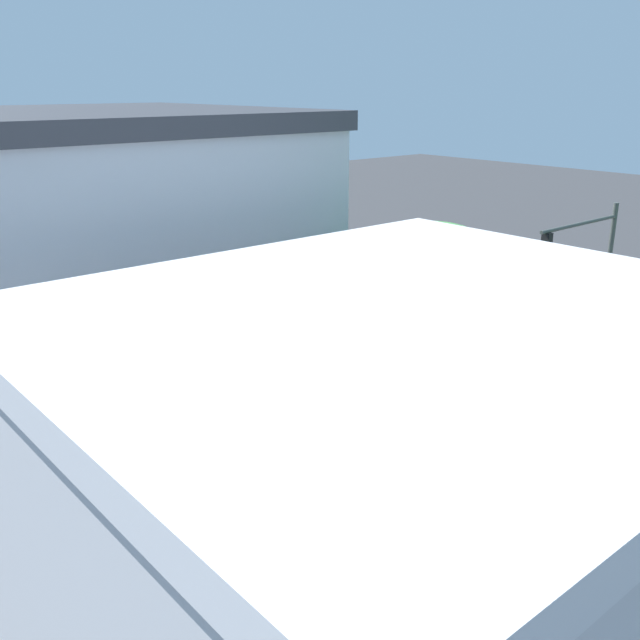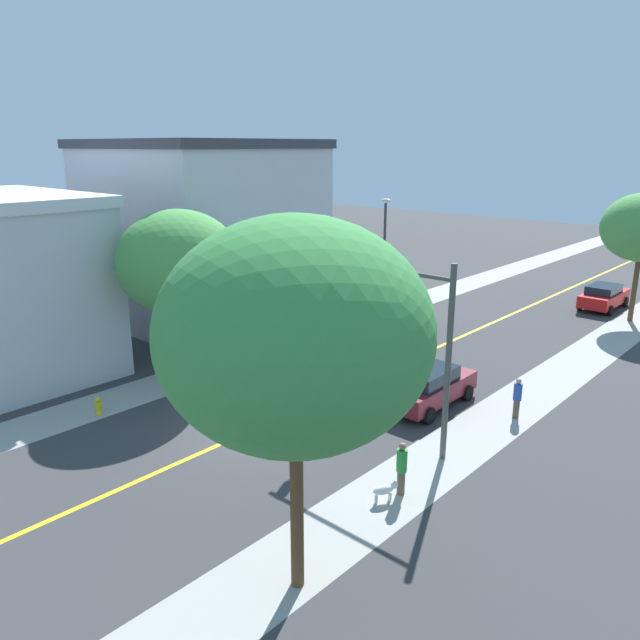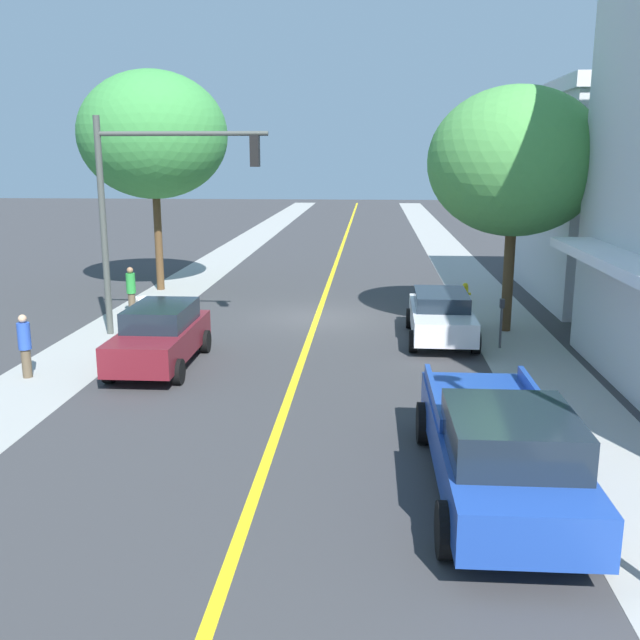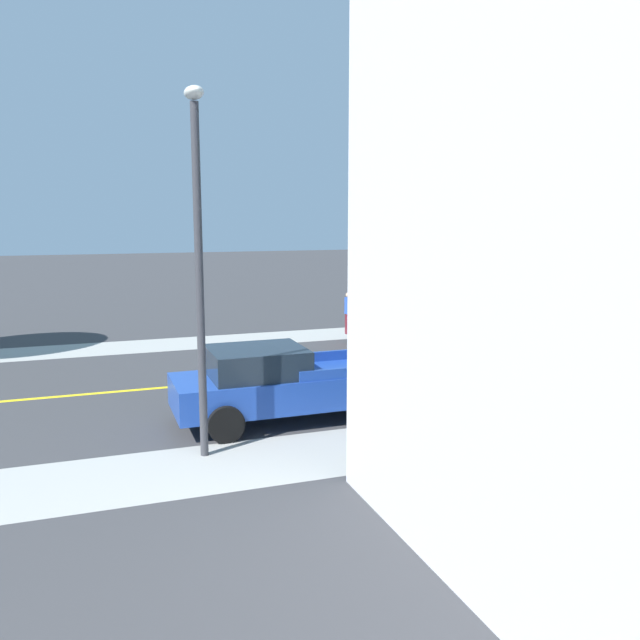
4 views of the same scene
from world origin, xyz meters
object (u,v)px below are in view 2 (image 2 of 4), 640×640
maroon_sedan_right_curb (430,386)px  parking_meter (231,349)px  pedestrian_blue_shirt (517,397)px  street_tree_left_far (179,262)px  blue_pickup_truck (381,316)px  small_dog (385,490)px  white_sedan_left_curb (240,365)px  red_sedan_right_curb (604,296)px  fire_hydrant (98,406)px  traffic_light_mast (409,324)px  street_lamp (384,246)px  street_tree_right_corner (295,334)px  pedestrian_green_shirt (402,467)px

maroon_sedan_right_curb → parking_meter: bearing=104.9°
maroon_sedan_right_curb → pedestrian_blue_shirt: size_ratio=2.75×
street_tree_left_far → blue_pickup_truck: bearing=79.3°
small_dog → white_sedan_left_curb: bearing=98.6°
red_sedan_right_curb → fire_hydrant: bearing=163.2°
red_sedan_right_curb → blue_pickup_truck: bearing=150.7°
street_tree_left_far → traffic_light_mast: size_ratio=1.14×
traffic_light_mast → red_sedan_right_curb: size_ratio=1.48×
red_sedan_right_curb → white_sedan_left_curb: red_sedan_right_curb is taller
fire_hydrant → traffic_light_mast: size_ratio=0.11×
traffic_light_mast → small_dog: traffic_light_mast is taller
fire_hydrant → blue_pickup_truck: 16.40m
small_dog → street_lamp: bearing=63.3°
street_tree_left_far → street_lamp: bearing=87.7°
maroon_sedan_right_curb → pedestrian_blue_shirt: 3.32m
street_tree_left_far → maroon_sedan_right_curb: (9.83, 4.71, -4.43)m
traffic_light_mast → street_tree_left_far: bearing=7.1°
street_tree_right_corner → blue_pickup_truck: size_ratio=1.47×
street_lamp → pedestrian_green_shirt: bearing=-52.0°
pedestrian_green_shirt → small_dog: size_ratio=2.16×
fire_hydrant → pedestrian_blue_shirt: 16.16m
street_tree_right_corner → small_dog: bearing=97.2°
parking_meter → blue_pickup_truck: bearing=80.0°
street_lamp → pedestrian_green_shirt: 19.95m
street_tree_left_far → street_lamp: street_tree_left_far is taller
street_tree_right_corner → street_lamp: bearing=121.6°
pedestrian_green_shirt → red_sedan_right_curb: bearing=-40.9°
pedestrian_blue_shirt → pedestrian_green_shirt: bearing=-141.8°
fire_hydrant → pedestrian_blue_shirt: (12.20, 10.59, 0.50)m
fire_hydrant → pedestrian_green_shirt: bearing=15.1°
street_lamp → white_sedan_left_curb: bearing=-82.8°
fire_hydrant → red_sedan_right_curb: size_ratio=0.16×
blue_pickup_truck → small_dog: (10.35, -13.75, -0.50)m
fire_hydrant → pedestrian_green_shirt: (11.97, 3.23, 0.54)m
traffic_light_mast → street_lamp: (-10.34, 12.72, -0.05)m
street_tree_right_corner → red_sedan_right_curb: (-3.23, 31.44, -5.44)m
street_tree_right_corner → maroon_sedan_right_curb: 12.70m
traffic_light_mast → fire_hydrant: bearing=30.4°
maroon_sedan_right_curb → small_dog: (2.74, -6.76, -0.44)m
street_tree_right_corner → white_sedan_left_curb: 14.41m
blue_pickup_truck → fire_hydrant: bearing=174.3°
traffic_light_mast → small_dog: bearing=116.0°
street_tree_right_corner → parking_meter: (-12.56, 8.49, -5.31)m
street_tree_left_far → traffic_light_mast: (10.91, 1.36, -0.88)m
pedestrian_green_shirt → fire_hydrant: bearing=58.1°
pedestrian_green_shirt → small_dog: (-0.11, -0.65, -0.51)m
street_tree_left_far → parking_meter: street_tree_left_far is taller
red_sedan_right_curb → pedestrian_green_shirt: 26.71m
white_sedan_left_curb → pedestrian_green_shirt: (10.50, -2.74, 0.13)m
blue_pickup_truck → maroon_sedan_right_curb: bearing=-132.9°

